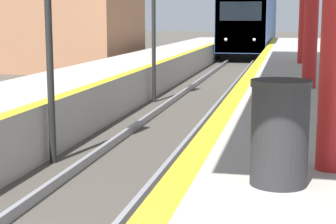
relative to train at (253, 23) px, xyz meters
The scene contains 3 objects.
train is the anchor object (origin of this frame).
trash_bin 36.97m from the train, 86.00° to the right, with size 0.54×0.54×0.96m.
station_building 18.62m from the train, 123.04° to the right, with size 10.90×6.90×4.79m.
Camera 1 is at (2.63, -2.70, 2.53)m, focal length 60.00 mm.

